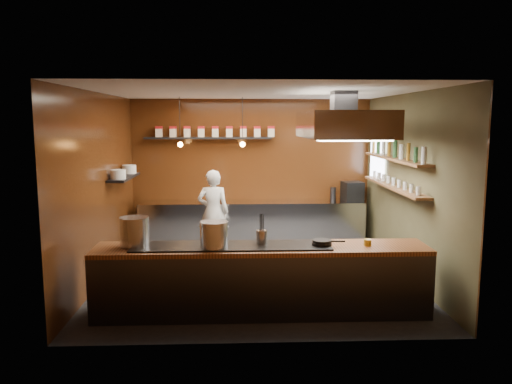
{
  "coord_description": "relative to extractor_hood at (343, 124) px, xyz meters",
  "views": [
    {
      "loc": [
        -0.34,
        -7.98,
        2.56
      ],
      "look_at": [
        0.01,
        0.4,
        1.35
      ],
      "focal_mm": 35.0,
      "sensor_mm": 36.0,
      "label": 1
    }
  ],
  "objects": [
    {
      "name": "floor",
      "position": [
        -1.3,
        0.4,
        -2.51
      ],
      "size": [
        5.0,
        5.0,
        0.0
      ],
      "primitive_type": "plane",
      "color": "black",
      "rests_on": "ground"
    },
    {
      "name": "back_wall",
      "position": [
        -1.3,
        2.9,
        -1.01
      ],
      "size": [
        5.0,
        0.0,
        5.0
      ],
      "primitive_type": "plane",
      "rotation": [
        1.57,
        0.0,
        0.0
      ],
      "color": "#3A170A",
      "rests_on": "ground"
    },
    {
      "name": "left_wall",
      "position": [
        -3.8,
        0.4,
        -1.01
      ],
      "size": [
        0.0,
        5.0,
        5.0
      ],
      "primitive_type": "plane",
      "rotation": [
        1.57,
        0.0,
        1.57
      ],
      "color": "#3A170A",
      "rests_on": "ground"
    },
    {
      "name": "right_wall",
      "position": [
        1.2,
        0.4,
        -1.01
      ],
      "size": [
        0.0,
        5.0,
        5.0
      ],
      "primitive_type": "plane",
      "rotation": [
        1.57,
        0.0,
        -1.57
      ],
      "color": "#433F26",
      "rests_on": "ground"
    },
    {
      "name": "ceiling",
      "position": [
        -1.3,
        0.4,
        0.49
      ],
      "size": [
        5.0,
        5.0,
        0.0
      ],
      "primitive_type": "plane",
      "rotation": [
        3.14,
        0.0,
        0.0
      ],
      "color": "silver",
      "rests_on": "back_wall"
    },
    {
      "name": "window_pane",
      "position": [
        1.15,
        2.1,
        -0.61
      ],
      "size": [
        0.0,
        1.0,
        1.0
      ],
      "primitive_type": "plane",
      "rotation": [
        1.57,
        0.0,
        -1.57
      ],
      "color": "white",
      "rests_on": "right_wall"
    },
    {
      "name": "prep_counter",
      "position": [
        -1.3,
        2.57,
        -2.06
      ],
      "size": [
        4.6,
        0.65,
        0.9
      ],
      "primitive_type": "cube",
      "color": "silver",
      "rests_on": "floor"
    },
    {
      "name": "pass_counter",
      "position": [
        -1.3,
        -1.2,
        -2.04
      ],
      "size": [
        4.4,
        0.72,
        0.94
      ],
      "color": "#38383D",
      "rests_on": "floor"
    },
    {
      "name": "tin_shelf",
      "position": [
        -2.2,
        2.76,
        -0.31
      ],
      "size": [
        2.6,
        0.26,
        0.04
      ],
      "primitive_type": "cube",
      "color": "black",
      "rests_on": "back_wall"
    },
    {
      "name": "plate_shelf",
      "position": [
        -3.64,
        1.4,
        -0.96
      ],
      "size": [
        0.3,
        1.4,
        0.04
      ],
      "primitive_type": "cube",
      "color": "black",
      "rests_on": "left_wall"
    },
    {
      "name": "bottle_shelf_upper",
      "position": [
        1.04,
        0.7,
        -0.59
      ],
      "size": [
        0.26,
        2.8,
        0.04
      ],
      "primitive_type": "cube",
      "color": "brown",
      "rests_on": "right_wall"
    },
    {
      "name": "bottle_shelf_lower",
      "position": [
        1.04,
        0.7,
        -1.06
      ],
      "size": [
        0.26,
        2.8,
        0.04
      ],
      "primitive_type": "cube",
      "color": "brown",
      "rests_on": "right_wall"
    },
    {
      "name": "extractor_hood",
      "position": [
        0.0,
        0.0,
        0.0
      ],
      "size": [
        1.2,
        2.0,
        0.72
      ],
      "color": "#38383D",
      "rests_on": "ceiling"
    },
    {
      "name": "pendant_left",
      "position": [
        -2.7,
        2.1,
        -0.35
      ],
      "size": [
        0.1,
        0.1,
        0.95
      ],
      "color": "black",
      "rests_on": "ceiling"
    },
    {
      "name": "pendant_right",
      "position": [
        -1.5,
        2.1,
        -0.35
      ],
      "size": [
        0.1,
        0.1,
        0.95
      ],
      "color": "black",
      "rests_on": "ceiling"
    },
    {
      "name": "storage_tins",
      "position": [
        -2.05,
        2.76,
        -0.17
      ],
      "size": [
        2.43,
        0.13,
        0.22
      ],
      "color": "beige",
      "rests_on": "tin_shelf"
    },
    {
      "name": "plate_stacks",
      "position": [
        -3.64,
        1.4,
        -0.86
      ],
      "size": [
        0.26,
        1.16,
        0.16
      ],
      "color": "silver",
      "rests_on": "plate_shelf"
    },
    {
      "name": "bottles",
      "position": [
        1.04,
        0.7,
        -0.45
      ],
      "size": [
        0.06,
        2.66,
        0.24
      ],
      "color": "silver",
      "rests_on": "bottle_shelf_upper"
    },
    {
      "name": "wine_glasses",
      "position": [
        1.04,
        0.7,
        -0.97
      ],
      "size": [
        0.07,
        2.37,
        0.13
      ],
      "color": "silver",
      "rests_on": "bottle_shelf_lower"
    },
    {
      "name": "stockpot_large",
      "position": [
        -2.97,
        -1.13,
        -1.38
      ],
      "size": [
        0.4,
        0.4,
        0.37
      ],
      "primitive_type": "cylinder",
      "rotation": [
        0.0,
        0.0,
        -0.05
      ],
      "color": "#B4B6BB",
      "rests_on": "pass_counter"
    },
    {
      "name": "stockpot_small",
      "position": [
        -1.92,
        -1.29,
        -1.4
      ],
      "size": [
        0.4,
        0.4,
        0.34
      ],
      "primitive_type": "cylinder",
      "rotation": [
        0.0,
        0.0,
        0.12
      ],
      "color": "silver",
      "rests_on": "pass_counter"
    },
    {
      "name": "utensil_crock",
      "position": [
        -1.3,
        -1.13,
        -1.47
      ],
      "size": [
        0.18,
        0.18,
        0.18
      ],
      "primitive_type": "cylinder",
      "rotation": [
        0.0,
        0.0,
        -0.33
      ],
      "color": "#B3B5BA",
      "rests_on": "pass_counter"
    },
    {
      "name": "frying_pan",
      "position": [
        -0.5,
        -1.23,
        -1.53
      ],
      "size": [
        0.44,
        0.27,
        0.07
      ],
      "color": "black",
      "rests_on": "pass_counter"
    },
    {
      "name": "butter_jar",
      "position": [
        0.1,
        -1.23,
        -1.54
      ],
      "size": [
        0.1,
        0.1,
        0.09
      ],
      "primitive_type": "cylinder",
      "rotation": [
        0.0,
        0.0,
        0.02
      ],
      "color": "yellow",
      "rests_on": "pass_counter"
    },
    {
      "name": "espresso_machine",
      "position": [
        0.8,
        2.64,
        -1.41
      ],
      "size": [
        0.45,
        0.43,
        0.39
      ],
      "primitive_type": "cube",
      "rotation": [
        0.0,
        0.0,
        0.16
      ],
      "color": "black",
      "rests_on": "prep_counter"
    },
    {
      "name": "chef",
      "position": [
        -2.07,
        1.83,
        -1.69
      ],
      "size": [
        0.61,
        0.42,
        1.64
      ],
      "primitive_type": "imported",
      "rotation": [
        0.0,
        0.0,
        3.1
      ],
      "color": "white",
      "rests_on": "floor"
    }
  ]
}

